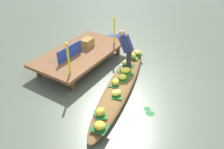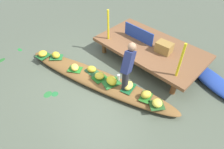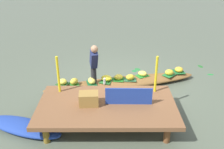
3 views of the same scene
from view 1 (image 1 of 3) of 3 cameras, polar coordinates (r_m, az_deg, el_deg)
The scene contains 30 objects.
canal_water at distance 6.50m, azimuth 2.31°, elevation -3.27°, with size 40.00×40.00×0.00m, color #505A4A.
dock_platform at distance 7.47m, azimuth -8.25°, elevation 5.57°, with size 3.20×1.80×0.50m.
vendor_boat at distance 6.44m, azimuth 2.33°, elevation -2.48°, with size 4.68×0.71×0.22m, color brown.
moored_boat at distance 9.13m, azimuth -2.29°, elevation 8.97°, with size 1.89×0.59×0.21m, color #203C97.
leaf_mat_0 at distance 7.81m, azimuth 6.70°, elevation 5.27°, with size 0.34×0.30×0.01m, color #265324.
banana_bunch_0 at distance 7.77m, azimuth 6.74°, elevation 5.78°, with size 0.24×0.23×0.16m, color #EFDB4B.
leaf_mat_1 at distance 5.83m, azimuth 1.17°, elevation -5.39°, with size 0.37×0.27×0.01m, color #257727.
banana_bunch_1 at distance 5.79m, azimuth 1.18°, elevation -4.81°, with size 0.27×0.21×0.15m, color #F9D94F.
leaf_mat_2 at distance 7.14m, azimuth 4.04°, elevation 2.54°, with size 0.42×0.27×0.01m, color #17562C.
banana_bunch_2 at distance 7.10m, azimuth 4.06°, elevation 3.12°, with size 0.30×0.20×0.17m, color #F8DC56.
leaf_mat_3 at distance 7.55m, azimuth 5.45°, elevation 4.31°, with size 0.36×0.25×0.01m, color #256A22.
banana_bunch_3 at distance 7.51m, azimuth 5.49°, elevation 4.93°, with size 0.26×0.20×0.19m, color gold.
leaf_mat_4 at distance 6.75m, azimuth 3.58°, elevation 0.55°, with size 0.45×0.32×0.01m, color #24672A.
banana_bunch_4 at distance 6.71m, azimuth 3.61°, elevation 1.13°, with size 0.32×0.25×0.16m, color yellow.
leaf_mat_5 at distance 5.29m, azimuth -3.07°, elevation -10.40°, with size 0.37×0.28×0.01m, color #236F34.
banana_bunch_5 at distance 5.23m, azimuth -3.10°, elevation -9.70°, with size 0.26×0.22×0.18m, color gold.
leaf_mat_6 at distance 6.22m, azimuth 0.92°, elevation -2.59°, with size 0.36×0.27×0.01m, color #2D5F3A.
banana_bunch_6 at distance 6.17m, azimuth 0.93°, elevation -1.98°, with size 0.26×0.21×0.17m, color gold.
leaf_mat_7 at distance 4.99m, azimuth -3.18°, elevation -13.80°, with size 0.36×0.33×0.01m, color #1D5D2A.
banana_bunch_7 at distance 4.93m, azimuth -3.21°, elevation -13.19°, with size 0.26×0.26×0.16m, color gold.
leaf_mat_8 at distance 6.45m, azimuth 2.72°, elevation -1.14°, with size 0.36×0.31×0.01m, color #1E6620.
banana_bunch_8 at distance 6.41m, azimuth 2.74°, elevation -0.60°, with size 0.26×0.24×0.15m, color yellow.
vendor_person at distance 6.75m, azimuth 3.78°, elevation 7.29°, with size 0.28×0.49×1.22m.
water_bottle at distance 6.83m, azimuth 2.32°, elevation 1.88°, with size 0.07×0.07×0.19m, color silver.
market_banner at distance 7.02m, azimuth -10.99°, elevation 5.84°, with size 1.07×0.03×0.41m, color #1F3B96.
railing_post_west at distance 6.08m, azimuth -11.36°, elevation 4.11°, with size 0.06×0.06×0.95m, color yellow.
railing_post_east at distance 7.80m, azimuth 0.58°, elevation 11.51°, with size 0.06×0.06×0.95m, color yellow.
produce_crate at distance 7.67m, azimuth -6.51°, elevation 8.24°, with size 0.44×0.32×0.30m, color olive.
drifting_plant_2 at distance 5.71m, azimuth 9.92°, elevation -9.99°, with size 0.24×0.20×0.01m, color #266E32.
drifting_plant_3 at distance 5.83m, azimuth 9.17°, elevation -8.84°, with size 0.18×0.18×0.01m, color #236F37.
Camera 1 is at (-4.55, -2.54, 3.88)m, focal length 34.88 mm.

